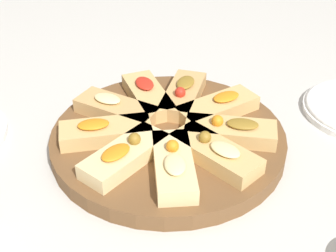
# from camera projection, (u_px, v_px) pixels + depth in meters

# --- Properties ---
(ground_plane) EXTENTS (3.00, 3.00, 0.00)m
(ground_plane) POSITION_uv_depth(u_px,v_px,m) (168.00, 145.00, 0.71)
(ground_plane) COLOR beige
(serving_board) EXTENTS (0.35, 0.35, 0.02)m
(serving_board) POSITION_uv_depth(u_px,v_px,m) (168.00, 139.00, 0.71)
(serving_board) COLOR brown
(serving_board) RESTS_ON ground_plane
(focaccia_slice_0) EXTENTS (0.14, 0.09, 0.04)m
(focaccia_slice_0) POSITION_uv_depth(u_px,v_px,m) (231.00, 131.00, 0.68)
(focaccia_slice_0) COLOR tan
(focaccia_slice_0) RESTS_ON serving_board
(focaccia_slice_1) EXTENTS (0.14, 0.10, 0.03)m
(focaccia_slice_1) POSITION_uv_depth(u_px,v_px,m) (218.00, 107.00, 0.73)
(focaccia_slice_1) COLOR tan
(focaccia_slice_1) RESTS_ON serving_board
(focaccia_slice_2) EXTENTS (0.10, 0.14, 0.04)m
(focaccia_slice_2) POSITION_uv_depth(u_px,v_px,m) (183.00, 94.00, 0.77)
(focaccia_slice_2) COLOR tan
(focaccia_slice_2) RESTS_ON serving_board
(focaccia_slice_3) EXTENTS (0.08, 0.14, 0.03)m
(focaccia_slice_3) POSITION_uv_depth(u_px,v_px,m) (148.00, 95.00, 0.76)
(focaccia_slice_3) COLOR tan
(focaccia_slice_3) RESTS_ON serving_board
(focaccia_slice_4) EXTENTS (0.13, 0.12, 0.03)m
(focaccia_slice_4) POSITION_uv_depth(u_px,v_px,m) (116.00, 109.00, 0.73)
(focaccia_slice_4) COLOR tan
(focaccia_slice_4) RESTS_ON serving_board
(focaccia_slice_5) EXTENTS (0.13, 0.05, 0.03)m
(focaccia_slice_5) POSITION_uv_depth(u_px,v_px,m) (105.00, 132.00, 0.68)
(focaccia_slice_5) COLOR tan
(focaccia_slice_5) RESTS_ON serving_board
(focaccia_slice_6) EXTENTS (0.13, 0.12, 0.04)m
(focaccia_slice_6) POSITION_uv_depth(u_px,v_px,m) (125.00, 155.00, 0.63)
(focaccia_slice_6) COLOR #E5C689
(focaccia_slice_6) RESTS_ON serving_board
(focaccia_slice_7) EXTENTS (0.06, 0.14, 0.04)m
(focaccia_slice_7) POSITION_uv_depth(u_px,v_px,m) (174.00, 165.00, 0.62)
(focaccia_slice_7) COLOR #E5C689
(focaccia_slice_7) RESTS_ON serving_board
(focaccia_slice_8) EXTENTS (0.12, 0.14, 0.04)m
(focaccia_slice_8) POSITION_uv_depth(u_px,v_px,m) (215.00, 152.00, 0.64)
(focaccia_slice_8) COLOR tan
(focaccia_slice_8) RESTS_ON serving_board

